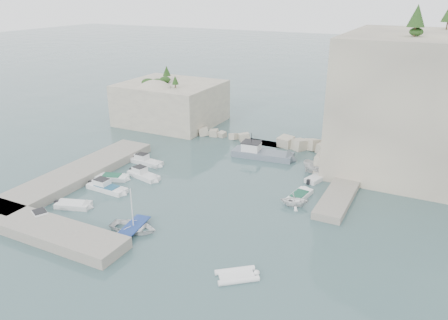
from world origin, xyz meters
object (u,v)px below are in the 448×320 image
at_px(tender_east_b, 299,198).
at_px(motorboat_f, 43,225).
at_px(motorboat_a, 146,164).
at_px(rowboat, 134,230).
at_px(work_boat, 263,157).
at_px(inflatable_dinghy, 237,277).
at_px(tender_east_a, 294,206).
at_px(motorboat_c, 112,179).
at_px(motorboat_e, 74,207).
at_px(motorboat_b, 144,177).
at_px(motorboat_d, 107,190).
at_px(tender_east_d, 322,175).
at_px(tender_east_c, 318,179).

bearing_deg(tender_east_b, motorboat_f, 137.45).
xyz_separation_m(motorboat_a, tender_east_b, (21.68, -0.75, 0.00)).
distance_m(rowboat, work_boat, 24.50).
xyz_separation_m(inflatable_dinghy, tender_east_a, (0.15, 14.30, 0.00)).
distance_m(motorboat_c, motorboat_e, 7.78).
xyz_separation_m(motorboat_c, tender_east_b, (22.34, 5.41, 0.00)).
distance_m(motorboat_b, motorboat_e, 10.12).
bearing_deg(motorboat_c, motorboat_d, -77.78).
bearing_deg(motorboat_a, tender_east_a, -2.88).
bearing_deg(motorboat_b, rowboat, -45.05).
relative_size(motorboat_a, tender_east_a, 1.71).
bearing_deg(motorboat_b, motorboat_c, -132.01).
bearing_deg(rowboat, tender_east_b, -49.92).
xyz_separation_m(motorboat_a, rowboat, (9.41, -14.82, 0.00)).
bearing_deg(motorboat_e, rowboat, -24.73).
height_order(motorboat_a, motorboat_f, same).
xyz_separation_m(motorboat_a, motorboat_c, (-0.66, -6.16, 0.00)).
height_order(tender_east_b, tender_east_d, tender_east_d).
distance_m(motorboat_a, rowboat, 17.55).
bearing_deg(motorboat_a, rowboat, -53.40).
height_order(motorboat_b, tender_east_c, motorboat_b).
bearing_deg(tender_east_a, motorboat_d, 87.96).
distance_m(inflatable_dinghy, tender_east_c, 22.41).
distance_m(inflatable_dinghy, work_boat, 27.73).
distance_m(motorboat_c, work_boat, 20.77).
relative_size(motorboat_d, tender_east_d, 1.11).
xyz_separation_m(tender_east_a, tender_east_d, (0.43, 9.70, 0.00)).
relative_size(motorboat_b, work_boat, 0.54).
bearing_deg(tender_east_c, motorboat_a, 121.21).
relative_size(motorboat_f, work_boat, 0.56).
height_order(motorboat_c, motorboat_f, motorboat_f).
bearing_deg(motorboat_e, motorboat_b, 60.48).
xyz_separation_m(motorboat_e, tender_east_a, (21.20, 11.15, 0.00)).
xyz_separation_m(motorboat_b, tender_east_d, (19.69, 10.91, 0.00)).
distance_m(rowboat, tender_east_d, 25.29).
distance_m(motorboat_d, inflatable_dinghy, 22.18).
bearing_deg(motorboat_f, motorboat_e, 117.88).
xyz_separation_m(motorboat_f, work_boat, (12.39, 27.51, 0.00)).
distance_m(motorboat_e, tender_east_d, 30.05).
distance_m(motorboat_f, tender_east_c, 31.81).
xyz_separation_m(motorboat_d, tender_east_d, (21.24, 15.92, 0.00)).
relative_size(tender_east_d, work_boat, 0.55).
xyz_separation_m(motorboat_f, tender_east_a, (21.05, 15.41, 0.00)).
bearing_deg(tender_east_b, tender_east_a, -169.70).
distance_m(motorboat_c, inflatable_dinghy, 24.77).
relative_size(motorboat_b, motorboat_d, 0.89).
bearing_deg(motorboat_b, tender_east_d, 41.58).
bearing_deg(motorboat_e, inflatable_dinghy, -26.98).
xyz_separation_m(rowboat, tender_east_d, (12.78, 21.82, 0.00)).
bearing_deg(tender_east_a, motorboat_c, 80.09).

